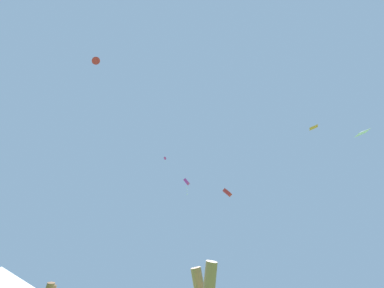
{
  "coord_description": "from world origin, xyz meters",
  "views": [
    {
      "loc": [
        0.06,
        -4.2,
        1.46
      ],
      "look_at": [
        3.6,
        13.06,
        15.98
      ],
      "focal_mm": 20.78,
      "sensor_mm": 36.0,
      "label": 1
    }
  ],
  "objects_px": {
    "kite_red_box": "(227,193)",
    "kite_magenta_box": "(187,182)",
    "kite_red_delta": "(96,61)",
    "kite_magenta_delta": "(165,158)",
    "kite_orange_diamond": "(313,127)",
    "kite_white_diamond": "(362,132)"
  },
  "relations": [
    {
      "from": "kite_red_delta",
      "to": "kite_magenta_delta",
      "type": "xyz_separation_m",
      "value": [
        9.68,
        18.14,
        0.78
      ]
    },
    {
      "from": "kite_magenta_box",
      "to": "kite_orange_diamond",
      "type": "bearing_deg",
      "value": -24.08
    },
    {
      "from": "kite_red_delta",
      "to": "kite_magenta_delta",
      "type": "height_order",
      "value": "kite_magenta_delta"
    },
    {
      "from": "kite_red_box",
      "to": "kite_red_delta",
      "type": "xyz_separation_m",
      "value": [
        -19.41,
        -14.17,
        7.08
      ]
    },
    {
      "from": "kite_red_box",
      "to": "kite_red_delta",
      "type": "relative_size",
      "value": 1.41
    },
    {
      "from": "kite_magenta_box",
      "to": "kite_magenta_delta",
      "type": "relative_size",
      "value": 1.4
    },
    {
      "from": "kite_magenta_delta",
      "to": "kite_red_delta",
      "type": "bearing_deg",
      "value": -118.08
    },
    {
      "from": "kite_red_box",
      "to": "kite_magenta_delta",
      "type": "height_order",
      "value": "kite_magenta_delta"
    },
    {
      "from": "kite_red_box",
      "to": "kite_orange_diamond",
      "type": "bearing_deg",
      "value": -72.59
    },
    {
      "from": "kite_red_box",
      "to": "kite_magenta_box",
      "type": "height_order",
      "value": "kite_red_box"
    },
    {
      "from": "kite_red_box",
      "to": "kite_white_diamond",
      "type": "xyz_separation_m",
      "value": [
        5.98,
        -18.22,
        -2.71
      ]
    },
    {
      "from": "kite_red_box",
      "to": "kite_white_diamond",
      "type": "distance_m",
      "value": 19.36
    },
    {
      "from": "kite_orange_diamond",
      "to": "kite_magenta_delta",
      "type": "distance_m",
      "value": 24.92
    },
    {
      "from": "kite_white_diamond",
      "to": "kite_magenta_box",
      "type": "relative_size",
      "value": 0.99
    },
    {
      "from": "kite_magenta_box",
      "to": "kite_red_box",
      "type": "bearing_deg",
      "value": 49.35
    },
    {
      "from": "kite_red_delta",
      "to": "kite_orange_diamond",
      "type": "relative_size",
      "value": 0.79
    },
    {
      "from": "kite_white_diamond",
      "to": "kite_red_delta",
      "type": "bearing_deg",
      "value": 170.95
    },
    {
      "from": "kite_red_delta",
      "to": "kite_orange_diamond",
      "type": "height_order",
      "value": "kite_red_delta"
    },
    {
      "from": "kite_red_delta",
      "to": "kite_magenta_delta",
      "type": "bearing_deg",
      "value": 61.92
    },
    {
      "from": "kite_red_box",
      "to": "kite_magenta_box",
      "type": "xyz_separation_m",
      "value": [
        -8.02,
        -9.34,
        -4.33
      ]
    },
    {
      "from": "kite_magenta_box",
      "to": "kite_magenta_delta",
      "type": "bearing_deg",
      "value": 97.33
    },
    {
      "from": "kite_red_box",
      "to": "kite_orange_diamond",
      "type": "distance_m",
      "value": 15.77
    }
  ]
}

